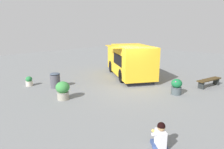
{
  "coord_description": "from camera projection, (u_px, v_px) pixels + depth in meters",
  "views": [
    {
      "loc": [
        6.84,
        -9.12,
        3.38
      ],
      "look_at": [
        -0.17,
        -1.42,
        0.9
      ],
      "focal_mm": 31.3,
      "sensor_mm": 36.0,
      "label": 1
    }
  ],
  "objects": [
    {
      "name": "planter_flowering_near",
      "position": [
        63.0,
        90.0,
        9.41
      ],
      "size": [
        0.66,
        0.66,
        0.89
      ],
      "color": "gray",
      "rests_on": "ground_plane"
    },
    {
      "name": "person_customer",
      "position": [
        160.0,
        138.0,
        5.55
      ],
      "size": [
        0.76,
        0.69,
        0.84
      ],
      "color": "navy",
      "rests_on": "ground_plane"
    },
    {
      "name": "planter_flowering_far",
      "position": [
        29.0,
        81.0,
        11.7
      ],
      "size": [
        0.42,
        0.42,
        0.57
      ],
      "color": "beige",
      "rests_on": "ground_plane"
    },
    {
      "name": "plaza_bench",
      "position": [
        209.0,
        81.0,
        11.47
      ],
      "size": [
        0.87,
        1.94,
        0.47
      ],
      "color": "#413118",
      "rests_on": "ground_plane"
    },
    {
      "name": "planter_flowering_side",
      "position": [
        176.0,
        87.0,
        10.13
      ],
      "size": [
        0.55,
        0.55,
        0.83
      ],
      "color": "#424D51",
      "rests_on": "ground_plane"
    },
    {
      "name": "food_truck",
      "position": [
        129.0,
        61.0,
        13.74
      ],
      "size": [
        5.53,
        4.8,
        2.26
      ],
      "color": "yellow",
      "rests_on": "ground_plane"
    },
    {
      "name": "ground_plane",
      "position": [
        130.0,
        85.0,
        11.83
      ],
      "size": [
        40.0,
        40.0,
        0.0
      ],
      "primitive_type": "plane",
      "color": "slate"
    },
    {
      "name": "trash_bin",
      "position": [
        55.0,
        80.0,
        11.32
      ],
      "size": [
        0.57,
        0.57,
        0.88
      ],
      "color": "#494851",
      "rests_on": "ground_plane"
    }
  ]
}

